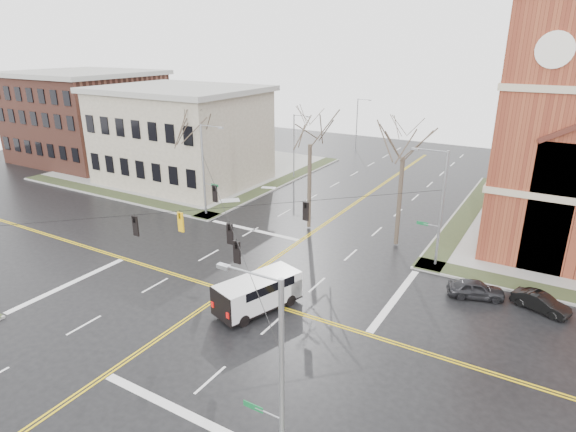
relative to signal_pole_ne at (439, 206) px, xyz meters
The scene contains 18 objects.
ground 16.88m from the signal_pole_ne, 134.55° to the right, with size 120.00×120.00×0.00m, color black.
sidewalks 16.86m from the signal_pole_ne, 134.55° to the right, with size 80.00×80.00×0.17m.
road_markings 16.88m from the signal_pole_ne, 134.55° to the right, with size 100.00×100.00×0.01m.
civic_building_a 34.39m from the signal_pole_ne, 165.69° to the left, with size 18.00×14.00×11.00m, color gray.
civic_building_b 54.36m from the signal_pole_ne, 168.86° to the left, with size 18.00×16.00×12.00m, color brown.
signal_pole_ne is the anchor object (origin of this frame).
signal_pole_nw 22.64m from the signal_pole_ne, behind, with size 2.75×0.22×9.00m.
signal_pole_se 23.00m from the signal_pole_ne, 90.00° to the right, with size 2.75×0.22×9.00m.
span_wires 16.19m from the signal_pole_ne, 134.55° to the right, with size 23.02×23.02×0.03m.
traffic_signals 16.63m from the signal_pole_ne, 132.94° to the right, with size 8.21×8.26×1.30m.
streetlight_north_a 27.48m from the signal_pole_ne, 143.10° to the left, with size 2.30×0.20×8.00m.
streetlight_north_b 42.61m from the signal_pole_ne, 121.05° to the left, with size 2.30×0.20×8.00m.
cargo_van 15.03m from the signal_pole_ne, 123.34° to the right, with size 4.01×6.21×2.22m.
parked_car_a 6.77m from the signal_pole_ne, 42.91° to the right, with size 1.50×3.72×1.27m, color black.
parked_car_b 9.47m from the signal_pole_ne, 22.31° to the right, with size 1.24×3.55×1.17m, color black.
tree_nw_far 25.83m from the signal_pole_ne, behind, with size 4.00×4.00×10.20m.
tree_nw_near 12.83m from the signal_pole_ne, behind, with size 4.00×4.00×11.70m.
tree_ne 5.53m from the signal_pole_ne, 148.33° to the left, with size 4.00×4.00×11.35m.
Camera 1 is at (18.93, -23.60, 16.54)m, focal length 30.00 mm.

